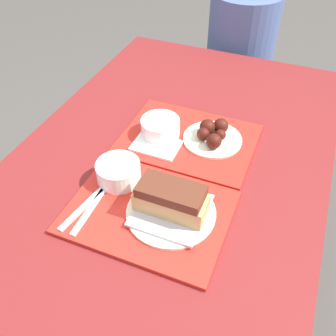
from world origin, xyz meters
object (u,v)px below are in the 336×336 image
object	(u,v)px
tray_far	(188,140)
bowl_coleslaw_far	(160,127)
bowl_coleslaw_near	(118,171)
wings_plate_far	(213,134)
tray_near	(149,212)
person_seated_across	(242,39)
brisket_sandwich_plate	(171,203)

from	to	relation	value
tray_far	bowl_coleslaw_far	size ratio (longest dim) A/B	3.37
bowl_coleslaw_near	wings_plate_far	xyz separation A→B (m)	(0.19, 0.28, -0.01)
tray_near	bowl_coleslaw_far	size ratio (longest dim) A/B	3.37
bowl_coleslaw_near	person_seated_across	size ratio (longest dim) A/B	0.18
tray_near	person_seated_across	bearing A→B (deg)	92.13
wings_plate_far	person_seated_across	world-z (taller)	person_seated_across
tray_far	wings_plate_far	bearing A→B (deg)	16.36
bowl_coleslaw_far	bowl_coleslaw_near	bearing A→B (deg)	-96.88
person_seated_across	tray_far	bearing A→B (deg)	-87.50
bowl_coleslaw_far	wings_plate_far	world-z (taller)	wings_plate_far
tray_near	wings_plate_far	world-z (taller)	wings_plate_far
bowl_coleslaw_far	person_seated_across	size ratio (longest dim) A/B	0.18
tray_near	wings_plate_far	distance (m)	0.36
tray_far	brisket_sandwich_plate	world-z (taller)	brisket_sandwich_plate
tray_far	wings_plate_far	size ratio (longest dim) A/B	2.23
person_seated_across	tray_near	bearing A→B (deg)	-87.87
person_seated_across	brisket_sandwich_plate	bearing A→B (deg)	-85.04
bowl_coleslaw_far	wings_plate_far	distance (m)	0.17
bowl_coleslaw_near	tray_near	bearing A→B (deg)	-30.64
tray_far	bowl_coleslaw_near	bearing A→B (deg)	-115.39
bowl_coleslaw_near	brisket_sandwich_plate	size ratio (longest dim) A/B	0.53
tray_near	bowl_coleslaw_near	xyz separation A→B (m)	(-0.13, 0.08, 0.04)
tray_far	bowl_coleslaw_near	xyz separation A→B (m)	(-0.12, -0.25, 0.04)
bowl_coleslaw_near	tray_far	bearing A→B (deg)	64.61
bowl_coleslaw_far	person_seated_across	world-z (taller)	person_seated_across
person_seated_across	bowl_coleslaw_near	bearing A→B (deg)	-94.14
tray_near	brisket_sandwich_plate	bearing A→B (deg)	13.43
brisket_sandwich_plate	bowl_coleslaw_far	distance (m)	0.34
wings_plate_far	brisket_sandwich_plate	bearing A→B (deg)	-91.46
wings_plate_far	bowl_coleslaw_near	bearing A→B (deg)	-125.20
bowl_coleslaw_far	brisket_sandwich_plate	bearing A→B (deg)	-62.11
bowl_coleslaw_near	brisket_sandwich_plate	distance (m)	0.20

